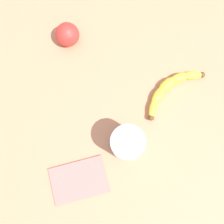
# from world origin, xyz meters

# --- Properties ---
(wooden_tabletop) EXTENTS (1.20, 1.20, 0.03)m
(wooden_tabletop) POSITION_xyz_m (0.00, 0.00, 0.01)
(wooden_tabletop) COLOR #B47355
(wooden_tabletop) RESTS_ON ground
(banana) EXTENTS (0.14, 0.19, 0.03)m
(banana) POSITION_xyz_m (-0.13, -0.13, 0.05)
(banana) COLOR yellow
(banana) RESTS_ON wooden_tabletop
(smoothie_glass) EXTENTS (0.09, 0.09, 0.11)m
(smoothie_glass) POSITION_xyz_m (-0.05, 0.07, 0.08)
(smoothie_glass) COLOR silver
(smoothie_glass) RESTS_ON wooden_tabletop
(apple_fruit) EXTENTS (0.07, 0.07, 0.07)m
(apple_fruit) POSITION_xyz_m (0.22, -0.20, 0.07)
(apple_fruit) COLOR red
(apple_fruit) RESTS_ON wooden_tabletop
(folded_napkin) EXTENTS (0.19, 0.17, 0.01)m
(folded_napkin) POSITION_xyz_m (0.05, 0.21, 0.03)
(folded_napkin) COLOR #BC6660
(folded_napkin) RESTS_ON wooden_tabletop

